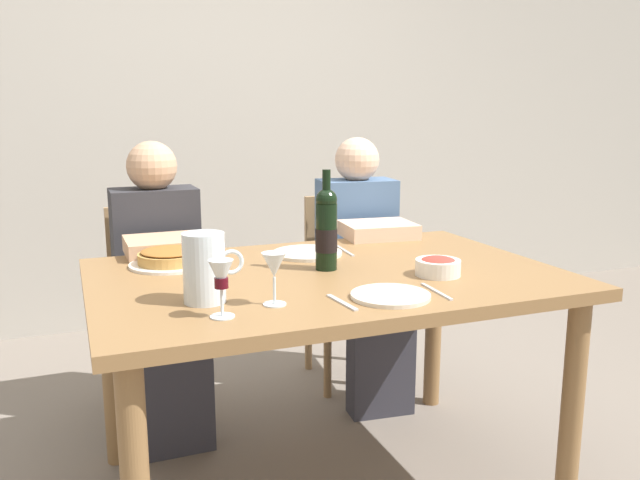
{
  "coord_description": "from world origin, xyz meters",
  "views": [
    {
      "loc": [
        -0.77,
        -1.91,
        1.29
      ],
      "look_at": [
        -0.01,
        0.03,
        0.86
      ],
      "focal_mm": 36.53,
      "sensor_mm": 36.0,
      "label": 1
    }
  ],
  "objects_px": {
    "diner_right": "(364,262)",
    "dinner_plate_left_setting": "(307,253)",
    "wine_glass_left_diner": "(221,278)",
    "wine_glass_right_diner": "(274,267)",
    "chair_right": "(347,275)",
    "diner_left": "(162,281)",
    "dining_table": "(327,300)",
    "wine_bottle": "(326,229)",
    "dinner_plate_right_setting": "(390,296)",
    "baked_tart": "(170,258)",
    "chair_left": "(155,294)",
    "water_pitcher": "(205,272)",
    "salad_bowl": "(438,266)"
  },
  "relations": [
    {
      "from": "water_pitcher",
      "to": "wine_glass_right_diner",
      "type": "xyz_separation_m",
      "value": [
        0.17,
        -0.1,
        0.02
      ]
    },
    {
      "from": "wine_bottle",
      "to": "diner_left",
      "type": "distance_m",
      "value": 0.81
    },
    {
      "from": "wine_bottle",
      "to": "chair_left",
      "type": "distance_m",
      "value": 1.04
    },
    {
      "from": "wine_bottle",
      "to": "wine_glass_right_diner",
      "type": "height_order",
      "value": "wine_bottle"
    },
    {
      "from": "chair_right",
      "to": "diner_right",
      "type": "height_order",
      "value": "diner_right"
    },
    {
      "from": "diner_right",
      "to": "chair_right",
      "type": "bearing_deg",
      "value": -89.04
    },
    {
      "from": "dining_table",
      "to": "salad_bowl",
      "type": "relative_size",
      "value": 10.36
    },
    {
      "from": "wine_bottle",
      "to": "diner_right",
      "type": "height_order",
      "value": "diner_right"
    },
    {
      "from": "wine_glass_right_diner",
      "to": "diner_left",
      "type": "bearing_deg",
      "value": 101.18
    },
    {
      "from": "wine_glass_right_diner",
      "to": "chair_right",
      "type": "height_order",
      "value": "wine_glass_right_diner"
    },
    {
      "from": "wine_glass_left_diner",
      "to": "dinner_plate_left_setting",
      "type": "bearing_deg",
      "value": 52.88
    },
    {
      "from": "wine_glass_left_diner",
      "to": "wine_glass_right_diner",
      "type": "relative_size",
      "value": 1.04
    },
    {
      "from": "dinner_plate_right_setting",
      "to": "chair_left",
      "type": "xyz_separation_m",
      "value": [
        -0.51,
        1.21,
        -0.27
      ]
    },
    {
      "from": "wine_bottle",
      "to": "diner_left",
      "type": "relative_size",
      "value": 0.29
    },
    {
      "from": "dining_table",
      "to": "diner_right",
      "type": "height_order",
      "value": "diner_right"
    },
    {
      "from": "dining_table",
      "to": "wine_glass_left_diner",
      "type": "distance_m",
      "value": 0.57
    },
    {
      "from": "wine_bottle",
      "to": "water_pitcher",
      "type": "xyz_separation_m",
      "value": [
        -0.45,
        -0.22,
        -0.05
      ]
    },
    {
      "from": "chair_left",
      "to": "chair_right",
      "type": "relative_size",
      "value": 1.0
    },
    {
      "from": "diner_left",
      "to": "chair_right",
      "type": "xyz_separation_m",
      "value": [
        0.91,
        0.24,
        -0.12
      ]
    },
    {
      "from": "dining_table",
      "to": "dinner_plate_left_setting",
      "type": "xyz_separation_m",
      "value": [
        0.03,
        0.27,
        0.1
      ]
    },
    {
      "from": "dining_table",
      "to": "diner_left",
      "type": "height_order",
      "value": "diner_left"
    },
    {
      "from": "dinner_plate_left_setting",
      "to": "chair_right",
      "type": "distance_m",
      "value": 0.79
    },
    {
      "from": "diner_left",
      "to": "baked_tart",
      "type": "bearing_deg",
      "value": 87.17
    },
    {
      "from": "dining_table",
      "to": "wine_glass_left_diner",
      "type": "relative_size",
      "value": 9.91
    },
    {
      "from": "dinner_plate_left_setting",
      "to": "chair_right",
      "type": "relative_size",
      "value": 0.29
    },
    {
      "from": "chair_left",
      "to": "chair_right",
      "type": "bearing_deg",
      "value": 179.36
    },
    {
      "from": "salad_bowl",
      "to": "chair_left",
      "type": "relative_size",
      "value": 0.17
    },
    {
      "from": "dinner_plate_right_setting",
      "to": "chair_left",
      "type": "bearing_deg",
      "value": 112.89
    },
    {
      "from": "wine_glass_right_diner",
      "to": "dinner_plate_right_setting",
      "type": "bearing_deg",
      "value": -9.24
    },
    {
      "from": "chair_right",
      "to": "water_pitcher",
      "type": "bearing_deg",
      "value": 55.51
    },
    {
      "from": "dinner_plate_right_setting",
      "to": "diner_left",
      "type": "distance_m",
      "value": 1.11
    },
    {
      "from": "wine_glass_right_diner",
      "to": "chair_right",
      "type": "relative_size",
      "value": 0.17
    },
    {
      "from": "dinner_plate_left_setting",
      "to": "chair_left",
      "type": "height_order",
      "value": "chair_left"
    },
    {
      "from": "dining_table",
      "to": "diner_right",
      "type": "distance_m",
      "value": 0.78
    },
    {
      "from": "chair_right",
      "to": "diner_left",
      "type": "bearing_deg",
      "value": 20.23
    },
    {
      "from": "wine_glass_right_diner",
      "to": "diner_right",
      "type": "distance_m",
      "value": 1.19
    },
    {
      "from": "baked_tart",
      "to": "diner_right",
      "type": "bearing_deg",
      "value": 21.71
    },
    {
      "from": "dinner_plate_right_setting",
      "to": "wine_glass_right_diner",
      "type": "bearing_deg",
      "value": 170.76
    },
    {
      "from": "dinner_plate_left_setting",
      "to": "diner_right",
      "type": "bearing_deg",
      "value": 42.36
    },
    {
      "from": "wine_glass_left_diner",
      "to": "dinner_plate_left_setting",
      "type": "xyz_separation_m",
      "value": [
        0.46,
        0.6,
        -0.1
      ]
    },
    {
      "from": "wine_bottle",
      "to": "baked_tart",
      "type": "relative_size",
      "value": 1.21
    },
    {
      "from": "salad_bowl",
      "to": "baked_tart",
      "type": "bearing_deg",
      "value": 150.28
    },
    {
      "from": "diner_right",
      "to": "dinner_plate_left_setting",
      "type": "bearing_deg",
      "value": 48.05
    },
    {
      "from": "dining_table",
      "to": "wine_bottle",
      "type": "relative_size",
      "value": 4.51
    },
    {
      "from": "baked_tart",
      "to": "chair_right",
      "type": "height_order",
      "value": "chair_right"
    },
    {
      "from": "baked_tart",
      "to": "chair_left",
      "type": "relative_size",
      "value": 0.32
    },
    {
      "from": "dinner_plate_right_setting",
      "to": "wine_glass_left_diner",
      "type": "bearing_deg",
      "value": 179.99
    },
    {
      "from": "wine_glass_left_diner",
      "to": "diner_right",
      "type": "xyz_separation_m",
      "value": [
        0.86,
        0.97,
        -0.25
      ]
    },
    {
      "from": "dining_table",
      "to": "chair_right",
      "type": "distance_m",
      "value": 1.0
    },
    {
      "from": "baked_tart",
      "to": "chair_left",
      "type": "distance_m",
      "value": 0.66
    }
  ]
}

